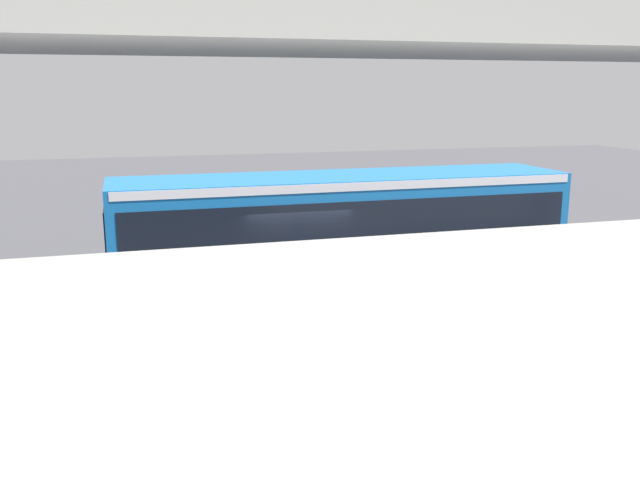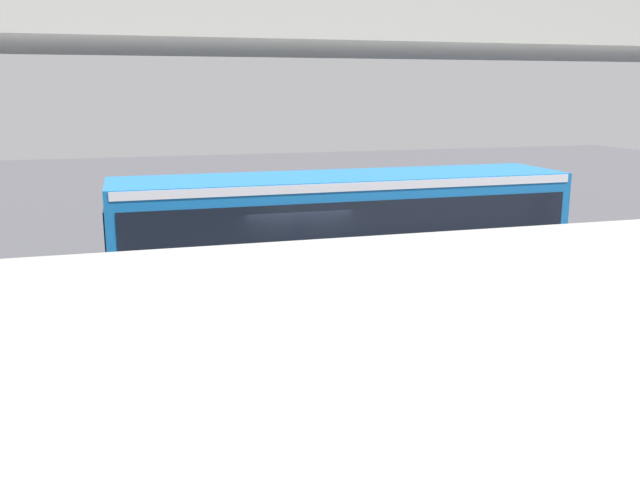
# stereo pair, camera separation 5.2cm
# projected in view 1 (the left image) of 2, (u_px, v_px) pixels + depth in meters

# --- Properties ---
(ground) EXTENTS (80.00, 80.00, 0.00)m
(ground) POSITION_uv_depth(u_px,v_px,m) (292.00, 304.00, 16.91)
(ground) COLOR #424247
(city_bus) EXTENTS (11.54, 2.85, 3.15)m
(city_bus) POSITION_uv_depth(u_px,v_px,m) (343.00, 224.00, 17.24)
(city_bus) COLOR #196BB7
(city_bus) RESTS_ON ground
(pedestrian) EXTENTS (0.38, 0.38, 1.79)m
(pedestrian) POSITION_uv_depth(u_px,v_px,m) (398.00, 329.00, 12.58)
(pedestrian) COLOR #2D2D38
(pedestrian) RESTS_ON ground
(traffic_sign) EXTENTS (0.08, 0.60, 2.80)m
(traffic_sign) POSITION_uv_depth(u_px,v_px,m) (455.00, 199.00, 21.21)
(traffic_sign) COLOR slate
(traffic_sign) RESTS_ON ground
(lane_dash_leftmost) EXTENTS (2.00, 0.20, 0.01)m
(lane_dash_leftmost) POSITION_uv_depth(u_px,v_px,m) (468.00, 267.00, 20.42)
(lane_dash_leftmost) COLOR silver
(lane_dash_leftmost) RESTS_ON ground
(lane_dash_left) EXTENTS (2.00, 0.20, 0.01)m
(lane_dash_left) POSITION_uv_depth(u_px,v_px,m) (343.00, 277.00, 19.33)
(lane_dash_left) COLOR silver
(lane_dash_left) RESTS_ON ground
(lane_dash_centre) EXTENTS (2.00, 0.20, 0.01)m
(lane_dash_centre) POSITION_uv_depth(u_px,v_px,m) (202.00, 288.00, 18.24)
(lane_dash_centre) COLOR silver
(lane_dash_centre) RESTS_ON ground
(lane_dash_right) EXTENTS (2.00, 0.20, 0.01)m
(lane_dash_right) POSITION_uv_depth(u_px,v_px,m) (43.00, 301.00, 17.16)
(lane_dash_right) COLOR silver
(lane_dash_right) RESTS_ON ground
(pedestrian_overpass) EXTENTS (27.44, 2.60, 7.17)m
(pedestrian_overpass) POSITION_uv_depth(u_px,v_px,m) (542.00, 79.00, 6.32)
(pedestrian_overpass) COLOR #9E9E99
(pedestrian_overpass) RESTS_ON ground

